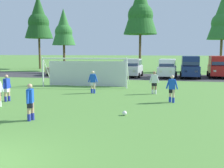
{
  "coord_description": "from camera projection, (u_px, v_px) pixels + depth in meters",
  "views": [
    {
      "loc": [
        5.18,
        -5.76,
        3.02
      ],
      "look_at": [
        1.93,
        8.7,
        1.25
      ],
      "focal_mm": 43.46,
      "sensor_mm": 36.0,
      "label": 1
    }
  ],
  "objects": [
    {
      "name": "parked_car_slot_far_left",
      "position": [
        59.0,
        68.0,
        35.32
      ],
      "size": [
        2.19,
        4.28,
        1.72
      ],
      "color": "tan",
      "rests_on": "ground"
    },
    {
      "name": "soccer_ball",
      "position": [
        125.0,
        113.0,
        12.92
      ],
      "size": [
        0.22,
        0.22,
        0.22
      ],
      "color": "white",
      "rests_on": "ground"
    },
    {
      "name": "parked_car_slot_center_right",
      "position": [
        167.0,
        68.0,
        31.55
      ],
      "size": [
        2.3,
        4.69,
        2.16
      ],
      "color": "silver",
      "rests_on": "ground"
    },
    {
      "name": "parked_car_slot_center_left",
      "position": [
        113.0,
        69.0,
        34.7
      ],
      "size": [
        2.13,
        4.25,
        1.72
      ],
      "color": "#194C2D",
      "rests_on": "ground"
    },
    {
      "name": "player_defender_far",
      "position": [
        172.0,
        89.0,
        16.14
      ],
      "size": [
        0.73,
        0.32,
        1.64
      ],
      "color": "beige",
      "rests_on": "ground"
    },
    {
      "name": "parked_car_slot_left",
      "position": [
        79.0,
        69.0,
        33.92
      ],
      "size": [
        2.08,
        4.22,
        1.72
      ],
      "color": "maroon",
      "rests_on": "ground"
    },
    {
      "name": "tree_mid_left",
      "position": [
        64.0,
        28.0,
        42.29
      ],
      "size": [
        3.64,
        3.64,
        9.71
      ],
      "color": "brown",
      "rests_on": "ground"
    },
    {
      "name": "soccer_goal",
      "position": [
        86.0,
        72.0,
        23.69
      ],
      "size": [
        7.51,
        2.32,
        2.57
      ],
      "color": "white",
      "rests_on": "ground"
    },
    {
      "name": "parked_car_slot_center",
      "position": [
        133.0,
        68.0,
        32.63
      ],
      "size": [
        2.19,
        4.63,
        2.16
      ],
      "color": "#B2B2BC",
      "rests_on": "ground"
    },
    {
      "name": "player_winger_left",
      "position": [
        93.0,
        82.0,
        19.75
      ],
      "size": [
        0.75,
        0.3,
        1.64
      ],
      "color": "beige",
      "rests_on": "ground"
    },
    {
      "name": "parked_car_slot_far_right",
      "position": [
        218.0,
        66.0,
        31.88
      ],
      "size": [
        2.37,
        4.89,
        2.52
      ],
      "color": "red",
      "rests_on": "ground"
    },
    {
      "name": "player_midfield_center",
      "position": [
        7.0,
        88.0,
        16.5
      ],
      "size": [
        0.26,
        0.73,
        1.64
      ],
      "color": "tan",
      "rests_on": "ground"
    },
    {
      "name": "tree_center_back",
      "position": [
        141.0,
        9.0,
        40.67
      ],
      "size": [
        5.09,
        5.09,
        13.57
      ],
      "color": "brown",
      "rests_on": "ground"
    },
    {
      "name": "player_trailing_back",
      "position": [
        30.0,
        102.0,
        11.87
      ],
      "size": [
        0.33,
        0.75,
        1.64
      ],
      "color": "tan",
      "rests_on": "ground"
    },
    {
      "name": "tree_mid_right",
      "position": [
        223.0,
        18.0,
        40.76
      ],
      "size": [
        4.4,
        4.4,
        11.72
      ],
      "color": "brown",
      "rests_on": "ground"
    },
    {
      "name": "parking_lot_strip",
      "position": [
        130.0,
        76.0,
        33.37
      ],
      "size": [
        52.0,
        8.4,
        0.01
      ],
      "primitive_type": "cube",
      "color": "#333335",
      "rests_on": "ground"
    },
    {
      "name": "parked_car_slot_right",
      "position": [
        190.0,
        66.0,
        31.41
      ],
      "size": [
        2.23,
        4.82,
        2.52
      ],
      "color": "navy",
      "rests_on": "ground"
    },
    {
      "name": "player_striker_near",
      "position": [
        154.0,
        83.0,
        19.39
      ],
      "size": [
        0.75,
        0.33,
        1.64
      ],
      "color": "#936B4C",
      "rests_on": "ground"
    },
    {
      "name": "ground_plane",
      "position": [
        106.0,
        90.0,
        21.6
      ],
      "size": [
        400.0,
        400.0,
        0.0
      ],
      "primitive_type": "plane",
      "color": "#518438"
    },
    {
      "name": "tree_left_edge",
      "position": [
        38.0,
        18.0,
        47.19
      ],
      "size": [
        4.84,
        4.84,
        12.9
      ],
      "color": "brown",
      "rests_on": "ground"
    }
  ]
}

